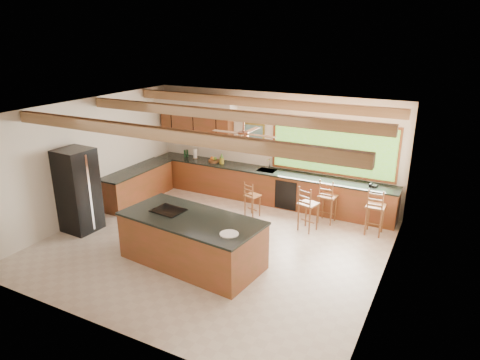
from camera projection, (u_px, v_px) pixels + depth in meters
The scene contains 9 objects.
ground at pixel (213, 244), 9.59m from camera, with size 7.20×7.20×0.00m, color beige.
room_shell at pixel (220, 141), 9.48m from camera, with size 7.27×6.54×3.02m.
counter_run at pixel (234, 185), 11.91m from camera, with size 7.12×3.10×1.23m.
island at pixel (192, 240), 8.69m from camera, with size 3.03×1.66×1.03m.
refrigerator at pixel (78, 190), 10.02m from camera, with size 0.81×0.79×1.99m.
bar_stool_a at pixel (252, 197), 10.83m from camera, with size 0.42×0.42×0.95m.
bar_stool_b at pixel (327, 197), 10.47m from camera, with size 0.43×0.43×1.15m.
bar_stool_c at pixel (308, 205), 10.02m from camera, with size 0.50×0.50×1.13m.
bar_stool_d at pixel (375, 208), 9.83m from camera, with size 0.42×0.42×1.16m.
Camera 1 is at (4.48, -7.34, 4.51)m, focal length 32.00 mm.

